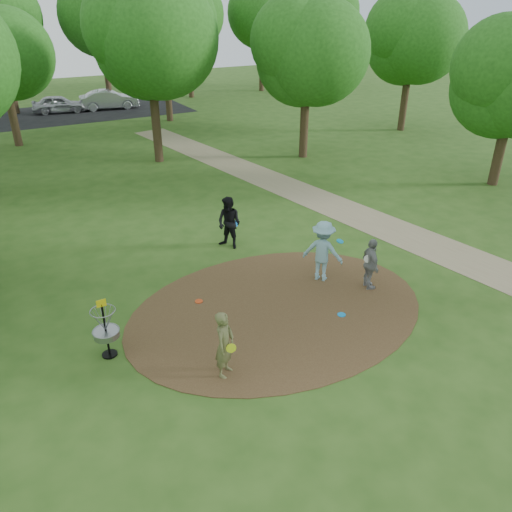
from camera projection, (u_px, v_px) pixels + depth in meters
ground at (278, 309)px, 13.57m from camera, size 100.00×100.00×0.00m
dirt_clearing at (278, 309)px, 13.57m from camera, size 8.40×8.40×0.02m
footpath at (402, 234)px, 17.96m from camera, size 7.55×39.89×0.01m
parking_lot at (92, 111)px, 37.66m from camera, size 14.00×8.00×0.01m
player_observer_with_disc at (225, 344)px, 10.88m from camera, size 0.70×0.68×1.62m
player_throwing_with_disc at (323, 251)px, 14.63m from camera, size 1.45×1.38×1.87m
player_walking_with_disc at (229, 223)px, 16.58m from camera, size 1.01×1.09×1.79m
player_waiting_with_disc at (370, 264)px, 14.23m from camera, size 0.64×0.99×1.56m
disc_ground_blue at (342, 315)px, 13.30m from camera, size 0.22×0.22×0.02m
disc_ground_red at (199, 301)px, 13.89m from camera, size 0.22×0.22×0.02m
car_left at (59, 104)px, 36.85m from camera, size 3.96×2.16×1.28m
car_right at (109, 100)px, 38.08m from camera, size 4.49×2.07×1.42m
disc_golf_basket at (105, 324)px, 11.44m from camera, size 0.63×0.63×1.54m
tree_ring at (205, 68)px, 18.97m from camera, size 36.97×45.48×9.09m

